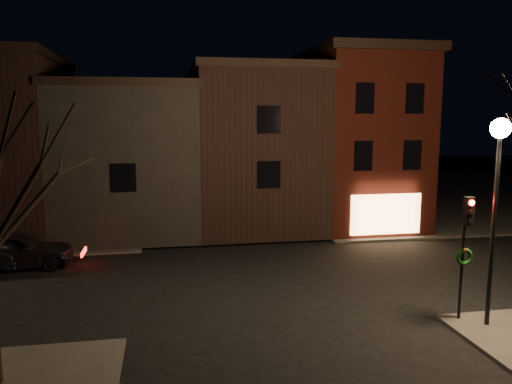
# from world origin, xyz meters

# --- Properties ---
(ground) EXTENTS (120.00, 120.00, 0.00)m
(ground) POSITION_xyz_m (0.00, 0.00, 0.00)
(ground) COLOR black
(ground) RESTS_ON ground
(sidewalk_far_right) EXTENTS (30.00, 30.00, 0.12)m
(sidewalk_far_right) POSITION_xyz_m (20.00, 20.00, 0.06)
(sidewalk_far_right) COLOR #2D2B28
(sidewalk_far_right) RESTS_ON ground
(corner_building) EXTENTS (6.50, 8.50, 10.50)m
(corner_building) POSITION_xyz_m (8.00, 9.47, 5.40)
(corner_building) COLOR #40110B
(corner_building) RESTS_ON ground
(row_building_a) EXTENTS (7.30, 10.30, 9.40)m
(row_building_a) POSITION_xyz_m (1.50, 10.50, 4.83)
(row_building_a) COLOR black
(row_building_a) RESTS_ON ground
(row_building_b) EXTENTS (7.80, 10.30, 8.40)m
(row_building_b) POSITION_xyz_m (-5.75, 10.50, 4.33)
(row_building_b) COLOR black
(row_building_b) RESTS_ON ground
(street_lamp_near) EXTENTS (0.60, 0.60, 6.48)m
(street_lamp_near) POSITION_xyz_m (6.20, -6.00, 5.18)
(street_lamp_near) COLOR black
(street_lamp_near) RESTS_ON sidewalk_near_right
(traffic_signal) EXTENTS (0.58, 0.38, 4.05)m
(traffic_signal) POSITION_xyz_m (5.60, -5.51, 2.81)
(traffic_signal) COLOR black
(traffic_signal) RESTS_ON sidewalk_near_right
(parked_car_a) EXTENTS (5.05, 2.39, 1.67)m
(parked_car_a) POSITION_xyz_m (-10.38, 3.43, 0.83)
(parked_car_a) COLOR black
(parked_car_a) RESTS_ON ground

